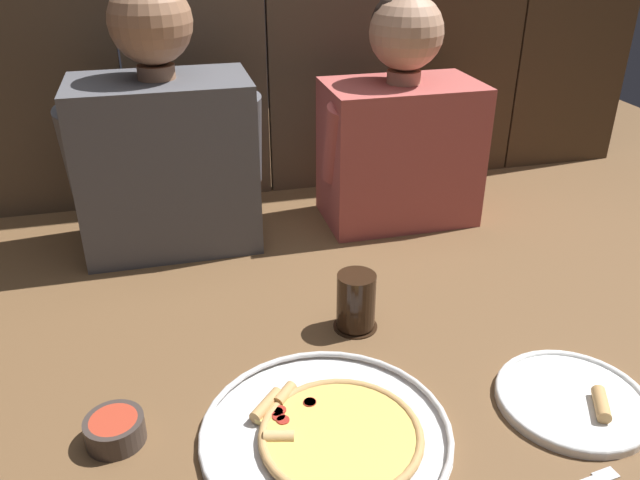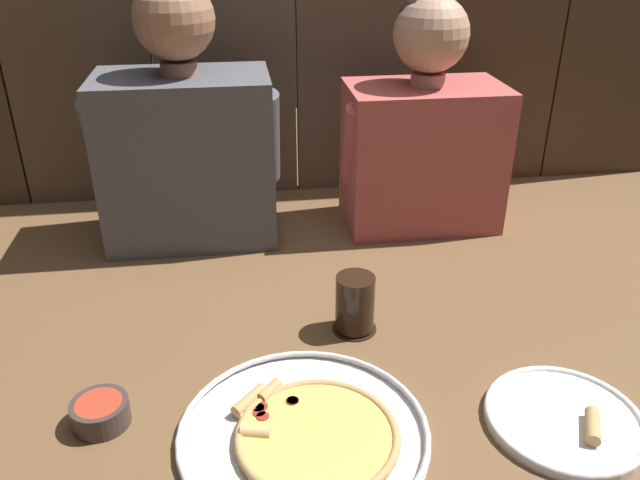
# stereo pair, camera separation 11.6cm
# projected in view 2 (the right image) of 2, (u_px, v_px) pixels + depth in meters

# --- Properties ---
(ground_plane) EXTENTS (3.20, 3.20, 0.00)m
(ground_plane) POSITION_uv_depth(u_px,v_px,m) (343.00, 352.00, 1.16)
(ground_plane) COLOR brown
(pizza_tray) EXTENTS (0.39, 0.39, 0.03)m
(pizza_tray) POSITION_uv_depth(u_px,v_px,m) (307.00, 432.00, 0.97)
(pizza_tray) COLOR silver
(pizza_tray) RESTS_ON ground
(dinner_plate) EXTENTS (0.25, 0.25, 0.03)m
(dinner_plate) POSITION_uv_depth(u_px,v_px,m) (565.00, 419.00, 0.99)
(dinner_plate) COLOR white
(dinner_plate) RESTS_ON ground
(drinking_glass) EXTENTS (0.09, 0.09, 0.11)m
(drinking_glass) POSITION_uv_depth(u_px,v_px,m) (355.00, 304.00, 1.20)
(drinking_glass) COLOR black
(drinking_glass) RESTS_ON ground
(dipping_bowl) EXTENTS (0.09, 0.09, 0.04)m
(dipping_bowl) POSITION_uv_depth(u_px,v_px,m) (100.00, 412.00, 0.99)
(dipping_bowl) COLOR #3D332D
(dipping_bowl) RESTS_ON ground
(diner_left) EXTENTS (0.43, 0.24, 0.60)m
(diner_left) POSITION_uv_depth(u_px,v_px,m) (185.00, 132.00, 1.46)
(diner_left) COLOR #4C4C51
(diner_left) RESTS_ON ground
(diner_right) EXTENTS (0.41, 0.23, 0.56)m
(diner_right) POSITION_uv_depth(u_px,v_px,m) (424.00, 129.00, 1.54)
(diner_right) COLOR #AD4C47
(diner_right) RESTS_ON ground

